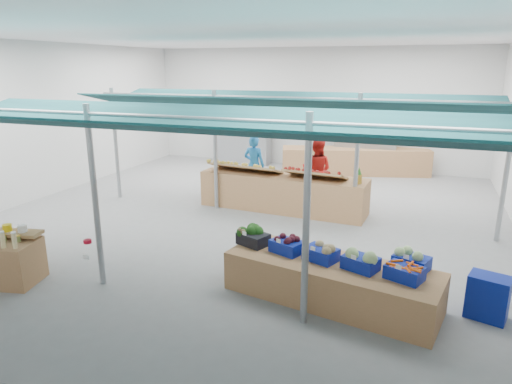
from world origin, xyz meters
TOP-DOWN VIEW (x-y plane):
  - floor at (0.00, 0.00)m, footprint 13.00×13.00m
  - hall at (0.00, 1.44)m, footprint 13.00×13.00m
  - pole_grid at (0.75, -1.75)m, footprint 10.00×4.60m
  - awnings at (0.75, -1.75)m, footprint 9.50×7.08m
  - back_shelving_left at (-2.50, 6.00)m, footprint 2.00×0.50m
  - back_shelving_right at (2.00, 6.00)m, footprint 2.00×0.50m
  - veg_counter at (2.73, -3.23)m, footprint 3.43×1.69m
  - fruit_counter at (0.63, 1.00)m, footprint 4.27×1.23m
  - far_counter at (1.72, 5.70)m, footprint 4.96×2.32m
  - crate_stack at (4.96, -2.94)m, footprint 0.63×0.52m
  - vendor_left at (-0.57, 2.10)m, footprint 0.64×0.44m
  - vendor_right at (1.23, 2.10)m, footprint 0.85×0.68m
  - crate_broccoli at (1.34, -2.97)m, footprint 0.59×0.51m
  - crate_beets at (1.97, -3.09)m, footprint 0.59×0.51m
  - crate_celeriac at (2.55, -3.20)m, footprint 0.59×0.51m
  - crate_cabbage at (3.18, -3.32)m, footprint 0.59×0.51m
  - crate_carrots at (3.80, -3.43)m, footprint 0.59×0.51m
  - sparrow at (1.17, -3.05)m, footprint 0.12×0.09m
  - pole_ribbon at (-0.55, -4.77)m, footprint 0.12×0.12m
  - apple_heap_yellow at (-0.38, 0.95)m, footprint 1.96×0.90m
  - apple_heap_red at (1.48, 0.85)m, footprint 1.57×0.86m
  - pineapple at (2.53, 0.79)m, footprint 0.14×0.14m
  - crate_extra at (3.88, -3.03)m, footprint 0.59×0.50m

SIDE VIEW (x-z plane):
  - floor at x=0.00m, z-range 0.00..0.00m
  - veg_counter at x=2.73m, z-range 0.00..0.64m
  - crate_stack at x=4.96m, z-range 0.00..0.66m
  - far_counter at x=1.72m, z-range 0.00..0.88m
  - fruit_counter at x=0.63m, z-range 0.00..0.91m
  - crate_carrots at x=3.80m, z-range 0.60..0.89m
  - crate_beets at x=1.97m, z-range 0.63..0.92m
  - crate_celeriac at x=2.55m, z-range 0.63..0.94m
  - crate_extra at x=3.88m, z-range 0.63..0.95m
  - crate_broccoli at x=1.34m, z-range 0.62..0.97m
  - crate_cabbage at x=3.18m, z-range 0.62..0.97m
  - vendor_left at x=-0.57m, z-range 0.00..1.69m
  - vendor_right at x=1.23m, z-range 0.00..1.69m
  - sparrow at x=1.17m, z-range 0.83..0.94m
  - back_shelving_left at x=-2.50m, z-range 0.00..2.00m
  - back_shelving_right at x=2.00m, z-range 0.00..2.00m
  - apple_heap_yellow at x=-0.38m, z-range 0.94..1.21m
  - apple_heap_red at x=1.48m, z-range 0.94..1.21m
  - pole_ribbon at x=-0.55m, z-range 0.94..1.22m
  - pineapple at x=2.53m, z-range 0.89..1.28m
  - pole_grid at x=0.75m, z-range 0.31..3.31m
  - hall at x=0.00m, z-range -3.85..9.15m
  - awnings at x=0.75m, z-range 2.63..2.93m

